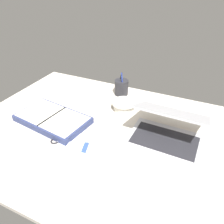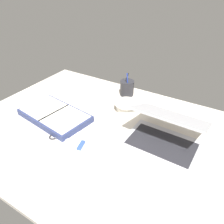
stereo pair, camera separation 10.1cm
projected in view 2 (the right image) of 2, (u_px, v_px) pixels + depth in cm
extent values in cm
cube|color=beige|center=(104.00, 133.00, 108.19)|extent=(140.00, 100.00, 2.00)
cube|color=#B7B7BC|center=(161.00, 145.00, 98.00)|extent=(33.46, 24.49, 1.80)
cube|color=#232328|center=(162.00, 143.00, 97.44)|extent=(29.35, 17.77, 0.24)
cube|color=#B7B7BC|center=(171.00, 116.00, 96.57)|extent=(33.42, 22.91, 10.00)
cube|color=silver|center=(170.00, 117.00, 96.36)|extent=(30.73, 20.48, 8.64)
cylinder|color=silver|center=(127.00, 107.00, 123.19)|extent=(12.06, 12.06, 4.20)
torus|color=silver|center=(127.00, 103.00, 122.04)|extent=(14.19, 14.19, 1.13)
cylinder|color=#28282D|center=(127.00, 88.00, 136.47)|extent=(8.59, 8.59, 9.55)
cylinder|color=black|center=(126.00, 83.00, 136.93)|extent=(2.53, 2.81, 12.66)
cylinder|color=#233899|center=(128.00, 85.00, 132.57)|extent=(1.80, 1.49, 14.62)
cube|color=navy|center=(55.00, 115.00, 116.53)|extent=(39.77, 26.29, 3.28)
cube|color=silver|center=(44.00, 107.00, 120.27)|extent=(19.74, 21.64, 0.30)
cube|color=silver|center=(66.00, 119.00, 110.83)|extent=(19.74, 21.64, 0.30)
cube|color=black|center=(54.00, 112.00, 115.47)|extent=(3.38, 19.45, 0.30)
cube|color=#B7B7BC|center=(64.00, 139.00, 102.22)|extent=(9.15, 3.50, 0.30)
cube|color=#B7B7BC|center=(64.00, 139.00, 102.39)|extent=(9.22, 2.65, 0.30)
torus|color=#232328|center=(53.00, 137.00, 103.77)|extent=(3.90, 3.90, 0.70)
torus|color=#232328|center=(56.00, 134.00, 105.56)|extent=(3.90, 3.90, 0.70)
cube|color=white|center=(69.00, 152.00, 95.48)|extent=(21.00, 28.06, 0.16)
cube|color=#33519E|center=(81.00, 145.00, 98.48)|extent=(3.56, 6.32, 1.00)
cube|color=silver|center=(84.00, 140.00, 101.38)|extent=(1.48, 1.48, 0.60)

